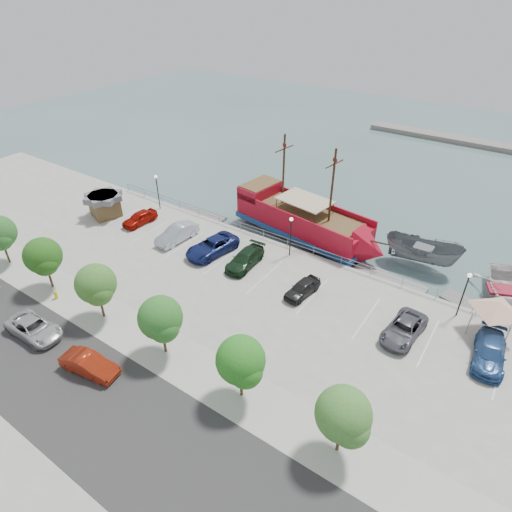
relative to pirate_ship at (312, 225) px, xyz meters
The scene contains 32 objects.
ground 11.92m from the pirate_ship, 88.24° to the right, with size 160.00×160.00×0.00m, color #45605F.
land_slab 32.80m from the pirate_ship, 89.37° to the right, with size 100.00×58.00×1.20m, color gray.
street 27.78m from the pirate_ship, 89.25° to the right, with size 100.00×8.00×0.04m, color #312F2F.
sidewalk 21.78m from the pirate_ship, 89.05° to the right, with size 100.00×4.00×0.05m, color #A8A795.
seawall_railing 4.00m from the pirate_ship, 84.78° to the right, with size 50.00×0.06×1.00m.
far_shore 44.49m from the pirate_ship, 76.52° to the left, with size 40.00×3.00×0.80m, color gray.
pirate_ship is the anchor object (origin of this frame).
patrol_boat 11.57m from the pirate_ship, ahead, with size 2.80×7.43×2.88m, color slate.
speedboat 19.74m from the pirate_ship, ahead, with size 5.59×7.83×1.62m, color silver.
dock_west 13.83m from the pirate_ship, 169.24° to the right, with size 6.17×1.76×0.35m, color slate.
dock_mid 10.28m from the pirate_ship, 14.63° to the right, with size 6.97×1.99×0.40m, color gray.
dock_east 17.97m from the pirate_ship, ahead, with size 6.30×1.80×0.36m, color slate.
shed 23.77m from the pirate_ship, 155.11° to the right, with size 4.11×4.11×2.67m.
canopy_tent 19.91m from the pirate_ship, 17.43° to the right, with size 4.52×4.52×3.54m.
street_van 28.14m from the pirate_ship, 111.53° to the right, with size 2.30×4.99×1.39m, color #A9A9A9.
street_sedan 26.39m from the pirate_ship, 98.04° to the right, with size 1.52×4.36×1.44m, color maroon.
fire_hydrant 25.99m from the pirate_ship, 119.74° to the right, with size 0.28×0.28×0.79m.
lamp_post_left 18.52m from the pirate_ship, 163.39° to the right, with size 0.36×0.36×4.28m.
lamp_post_mid 5.65m from the pirate_ship, 86.06° to the right, with size 0.36×0.36×4.28m.
lamp_post_right 17.31m from the pirate_ship, 17.82° to the right, with size 0.36×0.36×4.28m.
tree_b 26.31m from the pirate_ship, 123.57° to the right, with size 3.30×3.20×5.00m.
tree_c 23.21m from the pirate_ship, 108.94° to the right, with size 3.30×3.20×5.00m.
tree_d 21.97m from the pirate_ship, 91.29° to the right, with size 3.30×3.20×5.00m.
tree_e 22.91m from the pirate_ship, 73.40° to the right, with size 3.30×3.20×5.00m.
tree_f 25.79m from the pirate_ship, 58.25° to the right, with size 3.30×3.20×5.00m.
parked_car_a 19.16m from the pirate_ship, 151.50° to the right, with size 1.69×4.20×1.43m, color #9A0E05.
parked_car_b 14.41m from the pirate_ship, 138.96° to the right, with size 1.74×4.98×1.64m, color #AAB2BC.
parked_car_c 11.22m from the pirate_ship, 123.85° to the right, with size 2.65×5.75×1.60m, color navy.
parked_car_d 9.49m from the pirate_ship, 103.98° to the right, with size 2.05×5.04×1.46m, color black.
parked_car_e 10.97m from the pirate_ship, 66.05° to the right, with size 1.58×3.92×1.34m, color black.
parked_car_g 16.84m from the pirate_ship, 37.04° to the right, with size 2.31×5.01×1.39m, color #53545B.
parked_car_h 21.43m from the pirate_ship, 25.18° to the right, with size 2.11×5.18×1.50m, color navy.
Camera 1 is at (17.33, -24.91, 23.71)m, focal length 30.00 mm.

